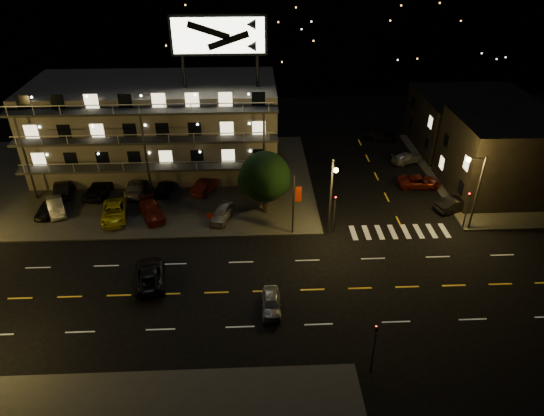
{
  "coord_description": "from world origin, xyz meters",
  "views": [
    {
      "loc": [
        1.25,
        -30.79,
        26.87
      ],
      "look_at": [
        2.97,
        8.0,
        3.21
      ],
      "focal_mm": 32.0,
      "sensor_mm": 36.0,
      "label": 1
    }
  ],
  "objects_px": {
    "road_car_east": "(271,303)",
    "road_car_west": "(150,275)",
    "lot_car_2": "(114,212)",
    "tree": "(264,178)",
    "lot_car_4": "(222,213)",
    "lot_car_7": "(135,186)",
    "side_car_0": "(456,204)"
  },
  "relations": [
    {
      "from": "tree",
      "to": "lot_car_2",
      "type": "height_order",
      "value": "tree"
    },
    {
      "from": "road_car_east",
      "to": "road_car_west",
      "type": "distance_m",
      "value": 10.83
    },
    {
      "from": "tree",
      "to": "road_car_west",
      "type": "xyz_separation_m",
      "value": [
        -10.08,
        -10.6,
        -3.42
      ]
    },
    {
      "from": "lot_car_2",
      "to": "lot_car_4",
      "type": "distance_m",
      "value": 11.02
    },
    {
      "from": "tree",
      "to": "lot_car_2",
      "type": "relative_size",
      "value": 1.31
    },
    {
      "from": "lot_car_4",
      "to": "lot_car_7",
      "type": "relative_size",
      "value": 0.8
    },
    {
      "from": "tree",
      "to": "side_car_0",
      "type": "height_order",
      "value": "tree"
    },
    {
      "from": "lot_car_7",
      "to": "road_car_west",
      "type": "xyz_separation_m",
      "value": [
        4.18,
        -15.42,
        -0.14
      ]
    },
    {
      "from": "side_car_0",
      "to": "road_car_west",
      "type": "relative_size",
      "value": 0.86
    },
    {
      "from": "lot_car_2",
      "to": "lot_car_7",
      "type": "height_order",
      "value": "lot_car_7"
    },
    {
      "from": "lot_car_2",
      "to": "lot_car_7",
      "type": "xyz_separation_m",
      "value": [
        1.11,
        5.38,
        0.01
      ]
    },
    {
      "from": "lot_car_4",
      "to": "side_car_0",
      "type": "distance_m",
      "value": 24.51
    },
    {
      "from": "side_car_0",
      "to": "road_car_west",
      "type": "distance_m",
      "value": 31.92
    },
    {
      "from": "tree",
      "to": "lot_car_7",
      "type": "distance_m",
      "value": 15.4
    },
    {
      "from": "lot_car_7",
      "to": "road_car_west",
      "type": "relative_size",
      "value": 0.94
    },
    {
      "from": "lot_car_2",
      "to": "road_car_west",
      "type": "bearing_deg",
      "value": -71.9
    },
    {
      "from": "lot_car_2",
      "to": "lot_car_7",
      "type": "distance_m",
      "value": 5.5
    },
    {
      "from": "lot_car_4",
      "to": "lot_car_7",
      "type": "height_order",
      "value": "lot_car_7"
    },
    {
      "from": "lot_car_2",
      "to": "lot_car_7",
      "type": "bearing_deg",
      "value": 68.71
    },
    {
      "from": "lot_car_4",
      "to": "tree",
      "type": "bearing_deg",
      "value": 29.92
    },
    {
      "from": "lot_car_7",
      "to": "side_car_0",
      "type": "height_order",
      "value": "lot_car_7"
    },
    {
      "from": "tree",
      "to": "side_car_0",
      "type": "relative_size",
      "value": 1.48
    },
    {
      "from": "lot_car_7",
      "to": "road_car_east",
      "type": "xyz_separation_m",
      "value": [
        14.33,
        -19.21,
        -0.25
      ]
    },
    {
      "from": "lot_car_2",
      "to": "lot_car_7",
      "type": "relative_size",
      "value": 1.03
    },
    {
      "from": "tree",
      "to": "lot_car_2",
      "type": "bearing_deg",
      "value": -177.91
    },
    {
      "from": "tree",
      "to": "side_car_0",
      "type": "distance_m",
      "value": 20.42
    },
    {
      "from": "lot_car_4",
      "to": "road_car_east",
      "type": "bearing_deg",
      "value": -55.84
    },
    {
      "from": "lot_car_2",
      "to": "road_car_west",
      "type": "xyz_separation_m",
      "value": [
        5.29,
        -10.04,
        -0.13
      ]
    },
    {
      "from": "lot_car_2",
      "to": "road_car_west",
      "type": "relative_size",
      "value": 0.97
    },
    {
      "from": "lot_car_2",
      "to": "road_car_east",
      "type": "relative_size",
      "value": 1.4
    },
    {
      "from": "tree",
      "to": "lot_car_2",
      "type": "xyz_separation_m",
      "value": [
        -15.36,
        -0.56,
        -3.29
      ]
    },
    {
      "from": "lot_car_2",
      "to": "side_car_0",
      "type": "relative_size",
      "value": 1.13
    }
  ]
}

